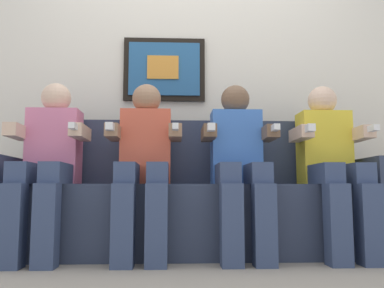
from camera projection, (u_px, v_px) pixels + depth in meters
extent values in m
plane|color=#9E9384|center=(193.00, 264.00, 2.30)|extent=(6.38, 6.38, 0.00)
cube|color=silver|center=(189.00, 78.00, 3.21)|extent=(4.90, 0.05, 2.60)
cube|color=black|center=(164.00, 70.00, 3.17)|extent=(0.63, 0.03, 0.50)
cube|color=#26598C|center=(164.00, 69.00, 3.15)|extent=(0.55, 0.02, 0.42)
cube|color=orange|center=(163.00, 67.00, 3.14)|extent=(0.24, 0.02, 0.18)
cube|color=#333D56|center=(191.00, 220.00, 2.61)|extent=(2.22, 0.58, 0.45)
cube|color=#333D56|center=(190.00, 153.00, 2.88)|extent=(2.22, 0.14, 0.45)
cube|color=#333D56|center=(5.00, 207.00, 2.57)|extent=(0.14, 0.58, 0.62)
cube|color=#333D56|center=(370.00, 206.00, 2.68)|extent=(0.14, 0.58, 0.62)
cube|color=pink|center=(54.00, 147.00, 2.62)|extent=(0.32, 0.20, 0.48)
sphere|color=beige|center=(56.00, 98.00, 2.66)|extent=(0.19, 0.19, 0.19)
cube|color=#38476B|center=(28.00, 174.00, 2.40)|extent=(0.12, 0.40, 0.12)
cube|color=#38476B|center=(59.00, 174.00, 2.40)|extent=(0.12, 0.40, 0.12)
cube|color=#38476B|center=(12.00, 226.00, 2.17)|extent=(0.12, 0.12, 0.45)
cube|color=#38476B|center=(46.00, 226.00, 2.17)|extent=(0.12, 0.12, 0.45)
cube|color=beige|center=(18.00, 132.00, 2.50)|extent=(0.08, 0.28, 0.08)
cube|color=beige|center=(80.00, 132.00, 2.52)|extent=(0.08, 0.28, 0.08)
cube|color=white|center=(74.00, 127.00, 2.36)|extent=(0.04, 0.13, 0.04)
cube|color=#D8593F|center=(146.00, 148.00, 2.65)|extent=(0.32, 0.20, 0.48)
sphere|color=#9E7556|center=(147.00, 99.00, 2.68)|extent=(0.19, 0.19, 0.19)
cube|color=#38476B|center=(128.00, 174.00, 2.42)|extent=(0.12, 0.40, 0.12)
cube|color=#38476B|center=(158.00, 174.00, 2.43)|extent=(0.12, 0.40, 0.12)
cube|color=#38476B|center=(123.00, 225.00, 2.19)|extent=(0.12, 0.12, 0.45)
cube|color=#38476B|center=(156.00, 225.00, 2.20)|extent=(0.12, 0.12, 0.45)
cube|color=#9E7556|center=(114.00, 133.00, 2.53)|extent=(0.08, 0.28, 0.08)
cube|color=#9E7556|center=(175.00, 133.00, 2.54)|extent=(0.08, 0.28, 0.08)
cube|color=white|center=(175.00, 127.00, 2.39)|extent=(0.04, 0.13, 0.04)
cube|color=white|center=(110.00, 127.00, 2.37)|extent=(0.04, 0.10, 0.04)
cube|color=#3F72CC|center=(236.00, 148.00, 2.67)|extent=(0.32, 0.20, 0.48)
sphere|color=brown|center=(235.00, 100.00, 2.71)|extent=(0.19, 0.19, 0.19)
cube|color=#38476B|center=(226.00, 174.00, 2.45)|extent=(0.12, 0.40, 0.12)
cube|color=#38476B|center=(256.00, 174.00, 2.46)|extent=(0.12, 0.40, 0.12)
cube|color=#38476B|center=(232.00, 225.00, 2.22)|extent=(0.12, 0.12, 0.45)
cube|color=#38476B|center=(264.00, 225.00, 2.22)|extent=(0.12, 0.12, 0.45)
cube|color=brown|center=(209.00, 133.00, 2.55)|extent=(0.08, 0.28, 0.08)
cube|color=brown|center=(268.00, 134.00, 2.57)|extent=(0.08, 0.28, 0.08)
cube|color=white|center=(275.00, 128.00, 2.41)|extent=(0.04, 0.13, 0.04)
cube|color=white|center=(211.00, 128.00, 2.40)|extent=(0.04, 0.10, 0.04)
cube|color=yellow|center=(324.00, 148.00, 2.70)|extent=(0.32, 0.20, 0.48)
sphere|color=beige|center=(322.00, 100.00, 2.73)|extent=(0.19, 0.19, 0.19)
cube|color=#38476B|center=(323.00, 174.00, 2.47)|extent=(0.12, 0.40, 0.12)
cube|color=#38476B|center=(352.00, 174.00, 2.48)|extent=(0.12, 0.40, 0.12)
cube|color=#38476B|center=(338.00, 224.00, 2.24)|extent=(0.12, 0.12, 0.45)
cube|color=#38476B|center=(370.00, 224.00, 2.25)|extent=(0.12, 0.12, 0.45)
cube|color=beige|center=(301.00, 134.00, 2.58)|extent=(0.08, 0.28, 0.08)
cube|color=beige|center=(360.00, 134.00, 2.60)|extent=(0.08, 0.28, 0.08)
cube|color=white|center=(372.00, 129.00, 2.44)|extent=(0.04, 0.13, 0.04)
cube|color=white|center=(309.00, 128.00, 2.42)|extent=(0.04, 0.10, 0.04)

